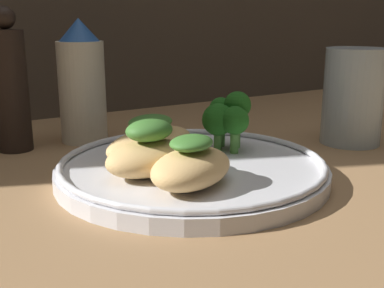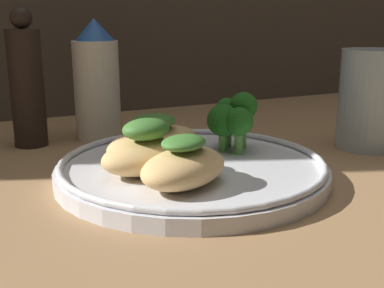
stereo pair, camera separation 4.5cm
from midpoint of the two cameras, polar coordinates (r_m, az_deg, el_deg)
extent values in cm
cube|color=#936D47|center=(46.52, -2.80, -4.68)|extent=(180.00, 180.00, 1.00)
cylinder|color=silver|center=(46.14, -2.82, -3.28)|extent=(25.86, 25.86, 1.40)
torus|color=silver|center=(45.83, -2.83, -2.09)|extent=(25.26, 25.26, 0.60)
ellipsoid|color=tan|center=(39.65, -3.35, -2.93)|extent=(10.35, 9.11, 3.12)
ellipsoid|color=#3D752D|center=(39.04, -3.40, 0.10)|extent=(5.26, 4.92, 1.21)
ellipsoid|color=tan|center=(42.81, -8.05, -1.70)|extent=(9.44, 6.88, 3.12)
ellipsoid|color=#3D752D|center=(42.17, -8.17, 1.58)|extent=(4.95, 4.25, 1.91)
ellipsoid|color=tan|center=(48.07, -7.60, 0.05)|extent=(12.31, 9.00, 2.94)
ellipsoid|color=#3D752D|center=(47.57, -7.69, 2.57)|extent=(5.95, 5.41, 1.39)
cylinder|color=#569942|center=(51.28, 2.81, 1.50)|extent=(0.82, 0.82, 3.62)
sphere|color=#1E5B19|center=(50.70, 2.85, 4.61)|extent=(2.91, 2.91, 2.91)
cylinder|color=#569942|center=(51.97, 0.88, 1.47)|extent=(1.04, 1.04, 3.22)
sphere|color=#1E5B19|center=(51.45, 0.90, 4.16)|extent=(2.50, 2.50, 2.50)
cylinder|color=#569942|center=(50.22, 0.50, 0.37)|extent=(0.83, 0.83, 2.16)
sphere|color=#1E5B19|center=(49.70, 0.50, 2.89)|extent=(3.35, 3.35, 3.35)
cylinder|color=#569942|center=(49.36, 2.43, 0.25)|extent=(0.87, 0.87, 2.41)
sphere|color=#1E5B19|center=(48.85, 2.46, 2.78)|extent=(2.92, 2.92, 2.92)
cylinder|color=silver|center=(60.96, -14.98, 5.94)|extent=(5.64, 5.64, 12.22)
cone|color=#23519E|center=(60.31, -15.46, 12.94)|extent=(4.79, 4.79, 2.69)
cylinder|color=black|center=(59.09, -22.78, 5.74)|extent=(3.89, 3.89, 13.69)
sphere|color=black|center=(58.52, -23.59, 13.58)|extent=(2.53, 2.53, 2.53)
cylinder|color=silver|center=(60.35, 16.54, 5.39)|extent=(7.12, 7.12, 11.50)
camera|label=1|loc=(0.02, -92.86, -0.76)|focal=45.00mm
camera|label=2|loc=(0.02, 87.14, 0.76)|focal=45.00mm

